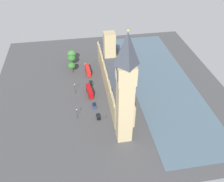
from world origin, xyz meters
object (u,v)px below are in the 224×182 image
object	(u,v)px
pedestrian_trailing	(106,116)
car_dark_green_by_river_gate	(91,82)
double_decker_bus_opposite_hall	(90,91)
plane_tree_far_end	(72,58)
plane_tree_midblock	(72,66)
car_blue_corner	(94,105)
car_white_near_tower	(86,65)
double_decker_bus_kerbside	(88,70)
clock_tower	(125,90)
plane_tree_under_trees	(72,54)
street_lamp_slot_11	(77,112)
street_lamp_slot_10	(75,87)
parliament_building	(112,74)
car_black_leading	(98,117)

from	to	relation	value
pedestrian_trailing	car_dark_green_by_river_gate	bearing A→B (deg)	51.14
pedestrian_trailing	double_decker_bus_opposite_hall	bearing A→B (deg)	60.00
plane_tree_far_end	plane_tree_midblock	distance (m)	8.46
car_blue_corner	double_decker_bus_opposite_hall	bearing A→B (deg)	-85.27
car_white_near_tower	double_decker_bus_kerbside	size ratio (longest dim) A/B	0.42
clock_tower	car_blue_corner	distance (m)	39.66
double_decker_bus_opposite_hall	car_white_near_tower	bearing A→B (deg)	83.19
car_blue_corner	plane_tree_under_trees	size ratio (longest dim) A/B	0.47
double_decker_bus_kerbside	street_lamp_slot_11	world-z (taller)	street_lamp_slot_11
street_lamp_slot_10	street_lamp_slot_11	xyz separation A→B (m)	(-0.05, 21.93, -0.16)
plane_tree_under_trees	street_lamp_slot_10	distance (m)	36.69
parliament_building	plane_tree_far_end	size ratio (longest dim) A/B	7.85
parliament_building	car_blue_corner	distance (m)	24.22
street_lamp_slot_10	pedestrian_trailing	bearing A→B (deg)	122.84
plane_tree_far_end	parliament_building	bearing A→B (deg)	132.89
car_black_leading	street_lamp_slot_10	xyz separation A→B (m)	(11.21, -23.42, 3.94)
double_decker_bus_opposite_hall	plane_tree_midblock	world-z (taller)	plane_tree_midblock
clock_tower	plane_tree_midblock	bearing A→B (deg)	-69.38
parliament_building	street_lamp_slot_10	xyz separation A→B (m)	(23.75, 4.70, -3.40)
parliament_building	plane_tree_under_trees	distance (m)	39.98
car_black_leading	street_lamp_slot_11	xyz separation A→B (m)	(11.15, -1.49, 3.78)
plane_tree_far_end	double_decker_bus_kerbside	bearing A→B (deg)	133.52
car_blue_corner	street_lamp_slot_11	distance (m)	13.35
car_blue_corner	parliament_building	bearing A→B (deg)	-129.36
plane_tree_midblock	plane_tree_under_trees	bearing A→B (deg)	-92.89
pedestrian_trailing	street_lamp_slot_11	xyz separation A→B (m)	(15.13, -1.59, 3.96)
plane_tree_under_trees	street_lamp_slot_10	bearing A→B (deg)	90.44
plane_tree_far_end	plane_tree_midblock	bearing A→B (deg)	87.18
double_decker_bus_opposite_hall	parliament_building	bearing A→B (deg)	19.22
parliament_building	car_blue_corner	xyz separation A→B (m)	(13.81, 18.49, -7.34)
plane_tree_far_end	plane_tree_midblock	world-z (taller)	plane_tree_far_end
double_decker_bus_kerbside	street_lamp_slot_10	world-z (taller)	street_lamp_slot_10
pedestrian_trailing	plane_tree_midblock	xyz separation A→B (m)	(16.17, -46.00, 5.33)
car_blue_corner	plane_tree_midblock	bearing A→B (deg)	-75.84
car_blue_corner	plane_tree_far_end	distance (m)	46.30
car_white_near_tower	car_dark_green_by_river_gate	size ratio (longest dim) A/B	1.09
car_dark_green_by_river_gate	plane_tree_midblock	xyz separation A→B (m)	(11.22, -14.12, 5.15)
parliament_building	street_lamp_slot_11	size ratio (longest dim) A/B	10.80
car_black_leading	street_lamp_slot_10	distance (m)	26.26
plane_tree_under_trees	street_lamp_slot_11	xyz separation A→B (m)	(-0.33, 58.55, -2.31)
clock_tower	double_decker_bus_opposite_hall	distance (m)	46.85
clock_tower	car_blue_corner	bearing A→B (deg)	-64.07
double_decker_bus_opposite_hall	pedestrian_trailing	distance (m)	22.08
car_white_near_tower	plane_tree_midblock	xyz separation A→B (m)	(9.81, 6.97, 5.15)
car_dark_green_by_river_gate	plane_tree_under_trees	world-z (taller)	plane_tree_under_trees
double_decker_bus_opposite_hall	pedestrian_trailing	xyz separation A→B (m)	(-6.69, 20.95, -1.93)
plane_tree_far_end	car_blue_corner	bearing A→B (deg)	103.24
plane_tree_far_end	street_lamp_slot_11	size ratio (longest dim) A/B	1.38
parliament_building	double_decker_bus_kerbside	size ratio (longest dim) A/B	6.84
pedestrian_trailing	street_lamp_slot_11	world-z (taller)	street_lamp_slot_11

